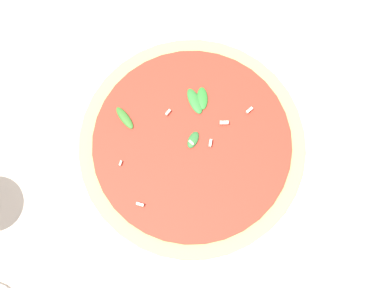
{
  "coord_description": "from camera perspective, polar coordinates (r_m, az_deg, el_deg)",
  "views": [
    {
      "loc": [
        -0.08,
        -0.19,
        0.82
      ],
      "look_at": [
        0.02,
        -0.01,
        0.03
      ],
      "focal_mm": 50.0,
      "sensor_mm": 36.0,
      "label": 1
    }
  ],
  "objects": [
    {
      "name": "ground_plane",
      "position": [
        0.85,
        -1.59,
        -0.32
      ],
      "size": [
        6.0,
        6.0,
        0.0
      ],
      "primitive_type": "plane",
      "color": "beige"
    },
    {
      "name": "pizza_arugula_main",
      "position": [
        0.83,
        -0.0,
        -0.21
      ],
      "size": [
        0.37,
        0.37,
        0.05
      ],
      "color": "white",
      "rests_on": "ground_plane"
    }
  ]
}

